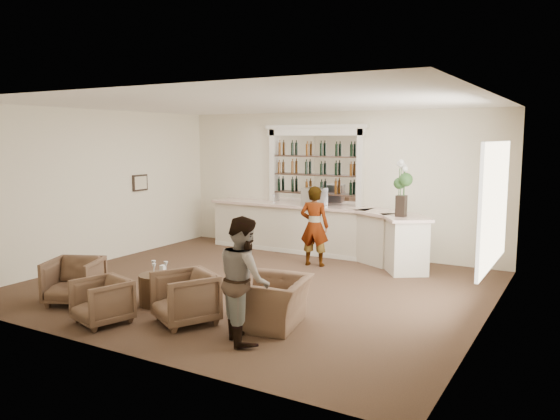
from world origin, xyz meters
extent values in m
plane|color=brown|center=(0.00, 0.00, 0.00)|extent=(8.00, 8.00, 0.00)
cube|color=#ECE1C4|center=(0.00, 3.50, 1.65)|extent=(8.00, 0.04, 3.30)
cube|color=#ECE1C4|center=(-4.00, 0.00, 1.65)|extent=(0.04, 7.00, 3.30)
cube|color=#ECE1C4|center=(4.00, 0.00, 1.65)|extent=(0.04, 7.00, 3.30)
cube|color=white|center=(0.00, 0.00, 3.30)|extent=(8.00, 7.00, 0.04)
cube|color=white|center=(3.97, 0.50, 1.70)|extent=(0.05, 2.40, 1.90)
cube|color=black|center=(-3.97, 1.20, 1.65)|extent=(0.04, 0.46, 0.38)
cube|color=beige|center=(-3.94, 1.20, 1.65)|extent=(0.01, 0.38, 0.30)
cube|color=beige|center=(-1.00, 3.15, 0.54)|extent=(4.00, 0.70, 1.08)
cube|color=beige|center=(-1.00, 3.13, 1.11)|extent=(4.10, 0.82, 0.06)
cube|color=beige|center=(1.35, 2.92, 0.54)|extent=(1.12, 1.04, 1.08)
cube|color=beige|center=(1.35, 2.90, 1.11)|extent=(1.27, 1.19, 0.06)
cube|color=beige|center=(2.05, 2.40, 0.54)|extent=(1.08, 1.14, 1.08)
cube|color=beige|center=(2.05, 2.38, 1.11)|extent=(1.24, 1.29, 0.06)
cube|color=silver|center=(-1.00, 2.82, 0.05)|extent=(4.00, 0.06, 0.10)
cube|color=white|center=(-0.50, 3.48, 1.95)|extent=(2.15, 0.02, 1.65)
cube|color=silver|center=(-1.65, 3.42, 1.45)|extent=(0.14, 0.16, 2.90)
cube|color=silver|center=(0.65, 3.42, 1.45)|extent=(0.14, 0.16, 2.90)
cube|color=silver|center=(-0.50, 3.42, 2.84)|extent=(2.52, 0.16, 0.18)
cube|color=silver|center=(-0.50, 3.42, 2.96)|extent=(2.64, 0.20, 0.08)
cube|color=#36241B|center=(-0.50, 3.37, 1.38)|extent=(2.05, 0.20, 0.03)
cube|color=#36241B|center=(-0.50, 3.37, 1.82)|extent=(2.05, 0.20, 0.03)
cube|color=#36241B|center=(-0.50, 3.37, 2.26)|extent=(2.05, 0.20, 0.03)
cylinder|color=#432F1D|center=(-0.79, -1.71, 0.25)|extent=(0.63, 0.63, 0.50)
imported|color=gray|center=(0.20, 1.99, 0.85)|extent=(0.68, 0.51, 1.70)
imported|color=gray|center=(1.31, -2.34, 0.84)|extent=(1.04, 1.02, 1.69)
imported|color=brown|center=(-2.03, -2.35, 0.37)|extent=(1.06, 1.08, 0.75)
imported|color=brown|center=(-0.87, -2.82, 0.33)|extent=(0.89, 0.90, 0.67)
imported|color=brown|center=(0.18, -2.20, 0.38)|extent=(1.12, 1.13, 0.76)
imported|color=brown|center=(1.35, -1.65, 0.35)|extent=(1.12, 1.23, 0.70)
cube|color=#ACACB0|center=(-0.27, 2.94, 1.35)|extent=(0.54, 0.48, 0.42)
cube|color=black|center=(1.96, 2.33, 1.35)|extent=(0.19, 0.19, 0.42)
cube|color=white|center=(-0.81, -1.57, 0.56)|extent=(0.08, 0.08, 0.12)
camera|label=1|loc=(5.25, -8.21, 2.71)|focal=35.00mm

